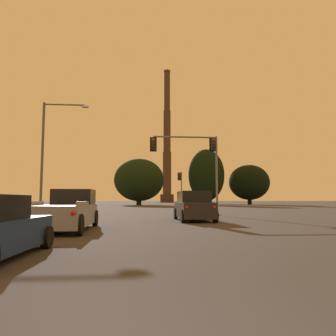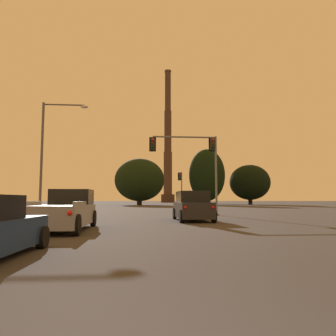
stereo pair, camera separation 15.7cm
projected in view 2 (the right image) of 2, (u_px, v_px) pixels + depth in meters
pickup_truck_left_lane_second at (65, 211)px, 14.48m from camera, size 2.19×5.51×1.82m
suv_right_lane_front at (192, 206)px, 20.73m from camera, size 2.11×4.91×1.86m
traffic_light_overhead_right at (195, 154)px, 28.02m from camera, size 5.94×0.50×6.78m
traffic_light_far_right at (181, 184)px, 51.02m from camera, size 0.78×0.50×5.63m
street_lamp at (49, 146)px, 26.50m from camera, size 3.71×0.36×9.25m
smokestack at (168, 150)px, 149.80m from camera, size 6.15×6.15×61.62m
treeline_center_right at (250, 182)px, 87.19m from camera, size 10.80×9.72×10.60m
treeline_right_mid at (140, 180)px, 79.70m from camera, size 12.09×10.88×11.32m
treeline_far_left at (207, 175)px, 81.53m from camera, size 9.00×8.10×13.92m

